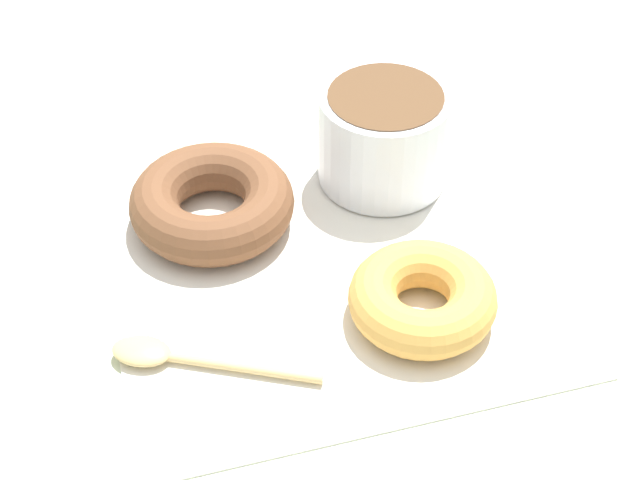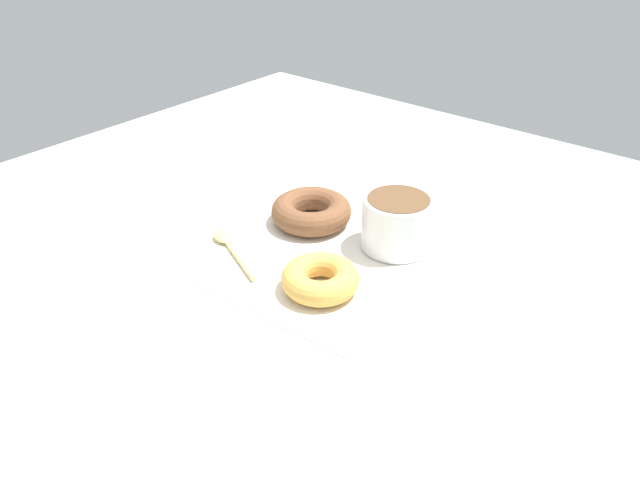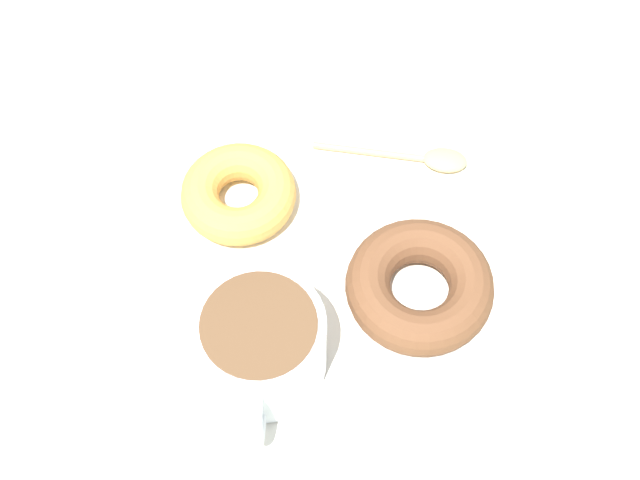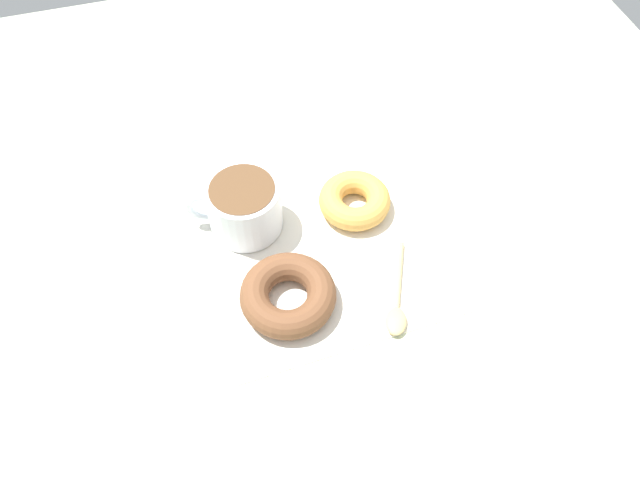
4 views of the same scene
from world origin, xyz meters
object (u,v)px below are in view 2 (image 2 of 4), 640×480
(coffee_cup, at_px, (398,221))
(donut_far, at_px, (311,211))
(spoon, at_px, (227,242))
(donut_near_cup, at_px, (320,279))

(coffee_cup, relative_size, donut_far, 1.05)
(coffee_cup, xyz_separation_m, spoon, (-0.14, 0.17, -0.03))
(spoon, bearing_deg, donut_far, -20.79)
(donut_far, height_order, spoon, donut_far)
(coffee_cup, bearing_deg, donut_near_cup, 174.38)
(coffee_cup, bearing_deg, spoon, 129.64)
(donut_near_cup, height_order, donut_far, donut_far)
(donut_near_cup, height_order, spoon, donut_near_cup)
(coffee_cup, distance_m, donut_near_cup, 0.14)
(donut_near_cup, distance_m, donut_far, 0.16)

